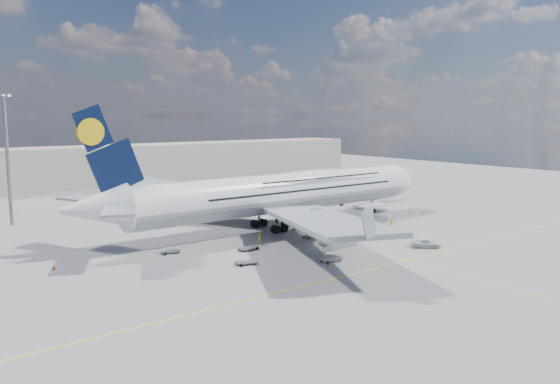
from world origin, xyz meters
TOP-DOWN VIEW (x-y plane):
  - ground at (0.00, 0.00)m, footprint 300.00×300.00m
  - taxi_line_main at (0.00, 0.00)m, footprint 0.25×220.00m
  - taxi_line_cross at (0.00, -20.00)m, footprint 120.00×0.25m
  - taxi_line_diag at (14.00, 10.00)m, footprint 14.16×99.06m
  - airliner at (0.26, 10.00)m, footprint 77.26×79.15m
  - jet_bridge at (29.81, 20.94)m, footprint 18.80×12.10m
  - cargo_loader at (16.82, 2.89)m, footprint 8.53×3.20m
  - light_mast at (-40.00, 45.00)m, footprint 3.00×0.70m
  - terminal at (0.00, 95.00)m, footprint 180.00×16.00m
  - tree_line at (40.00, 140.00)m, footprint 160.00×6.00m
  - dolly_row_a at (-19.98, -7.26)m, footprint 3.34×2.36m
  - dolly_row_b at (-9.22, -13.61)m, footprint 3.26×2.07m
  - dolly_row_c at (-14.86, -0.46)m, footprint 3.43×2.15m
  - dolly_back at (-25.59, 5.28)m, footprint 3.02×2.15m
  - dolly_nose_far at (5.47, -4.11)m, footprint 2.86×1.80m
  - dolly_nose_near at (-0.78, 0.31)m, footprint 3.18×1.71m
  - baggage_tug at (1.36, -2.50)m, footprint 3.00×1.93m
  - catering_truck_inner at (-12.95, 29.41)m, footprint 6.41×4.10m
  - catering_truck_outer at (-12.77, 48.79)m, footprint 7.88×3.81m
  - service_van at (8.97, -16.68)m, footprint 5.04×5.08m
  - crew_nose at (30.90, 4.22)m, footprint 0.66×0.70m
  - crew_loader at (17.41, -2.23)m, footprint 1.09×1.07m
  - crew_wing at (-11.43, 1.25)m, footprint 1.06×1.25m
  - crew_van at (9.06, -2.82)m, footprint 1.09×1.02m
  - crew_tug at (-7.82, -10.65)m, footprint 1.10×0.76m
  - cone_nose at (32.91, 2.67)m, footprint 0.48×0.48m
  - cone_wing_left_inner at (-7.21, 23.15)m, footprint 0.39×0.39m
  - cone_wing_left_outer at (-7.03, 35.57)m, footprint 0.46×0.46m
  - cone_wing_right_inner at (-6.46, -8.21)m, footprint 0.38×0.38m
  - cone_wing_right_outer at (-11.50, -15.43)m, footprint 0.48×0.48m
  - cone_tail at (-42.59, 7.00)m, footprint 0.50×0.50m

SIDE VIEW (x-z plane):
  - ground at x=0.00m, z-range 0.00..0.00m
  - taxi_line_main at x=0.00m, z-range 0.00..0.01m
  - taxi_line_cross at x=0.00m, z-range 0.00..0.01m
  - taxi_line_diag at x=14.00m, z-range 0.00..0.01m
  - cone_wing_right_inner at x=-6.46m, z-range -0.01..0.47m
  - cone_wing_left_inner at x=-7.21m, z-range -0.01..0.49m
  - cone_wing_left_outer at x=-7.03m, z-range -0.01..0.58m
  - cone_wing_right_outer at x=-11.50m, z-range -0.01..0.60m
  - cone_nose at x=32.91m, z-range -0.01..0.60m
  - dolly_nose_far at x=5.47m, z-range 0.11..0.50m
  - cone_tail at x=-42.59m, z-range -0.01..0.63m
  - dolly_back at x=-25.59m, z-range 0.11..0.51m
  - dolly_row_a at x=-19.98m, z-range 0.12..0.56m
  - dolly_row_b at x=-9.22m, z-range 0.12..0.57m
  - dolly_nose_near at x=-0.78m, z-range 0.13..0.59m
  - dolly_row_c at x=-14.86m, z-range 0.13..0.60m
  - service_van at x=8.97m, z-range 0.00..1.36m
  - baggage_tug at x=1.36m, z-range -0.10..1.63m
  - crew_tug at x=-7.82m, z-range 0.00..1.56m
  - crew_nose at x=30.90m, z-range 0.00..1.62m
  - crew_loader at x=17.41m, z-range 0.00..1.77m
  - crew_van at x=9.06m, z-range 0.00..1.88m
  - crew_wing at x=-11.43m, z-range 0.00..2.01m
  - cargo_loader at x=16.82m, z-range -0.59..3.09m
  - catering_truck_inner at x=-12.95m, z-range -0.10..3.45m
  - catering_truck_outer at x=-12.77m, z-range -0.16..4.37m
  - tree_line at x=40.00m, z-range 0.00..8.00m
  - terminal at x=0.00m, z-range 0.00..12.00m
  - jet_bridge at x=29.81m, z-range 2.60..11.10m
  - airliner at x=0.26m, z-range -4.98..18.72m
  - light_mast at x=-40.00m, z-range 0.46..25.96m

